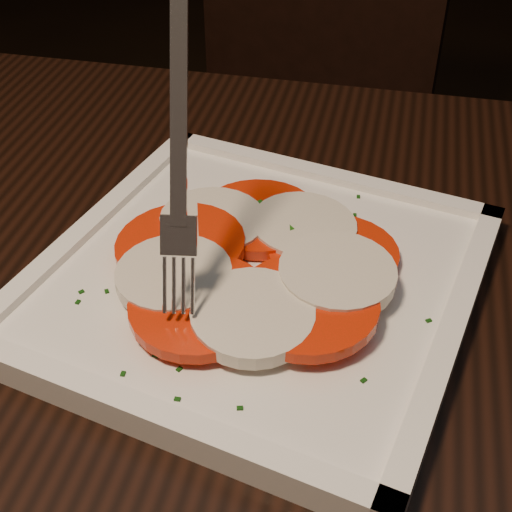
% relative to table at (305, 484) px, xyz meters
% --- Properties ---
extents(table, '(1.20, 0.81, 0.75)m').
position_rel_table_xyz_m(table, '(0.00, 0.00, 0.00)').
color(table, black).
rests_on(table, ground).
extents(chair, '(0.48, 0.48, 0.93)m').
position_rel_table_xyz_m(chair, '(-0.13, 0.83, -0.12)').
color(chair, black).
rests_on(chair, ground).
extents(plate, '(0.33, 0.33, 0.01)m').
position_rel_table_xyz_m(plate, '(-0.05, 0.08, 0.11)').
color(plate, white).
rests_on(plate, table).
extents(caprese_salad, '(0.22, 0.22, 0.02)m').
position_rel_table_xyz_m(caprese_salad, '(-0.05, 0.08, 0.12)').
color(caprese_salad, red).
rests_on(caprese_salad, plate).
extents(fork, '(0.05, 0.09, 0.17)m').
position_rel_table_xyz_m(fork, '(-0.09, 0.06, 0.22)').
color(fork, white).
rests_on(fork, caprese_salad).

